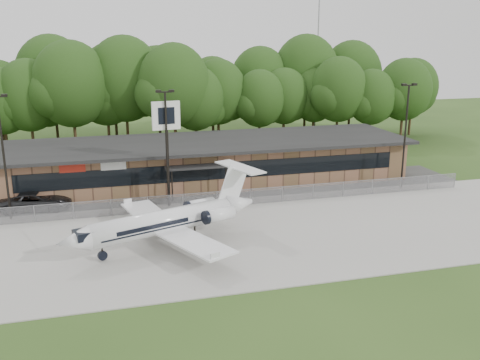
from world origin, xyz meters
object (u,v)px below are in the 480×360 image
object	(u,v)px
suv	(36,201)
pole_sign	(166,127)
terminal	(207,161)
business_jet	(169,221)

from	to	relation	value
suv	pole_sign	world-z (taller)	pole_sign
terminal	suv	size ratio (longest dim) A/B	6.97
business_jet	pole_sign	distance (m)	10.71
suv	business_jet	bearing A→B (deg)	-132.73
business_jet	pole_sign	world-z (taller)	pole_sign
suv	pole_sign	xyz separation A→B (m)	(11.24, -1.65, 6.25)
business_jet	pole_sign	xyz separation A→B (m)	(1.19, 9.27, 5.22)
business_jet	pole_sign	size ratio (longest dim) A/B	1.63
business_jet	pole_sign	bearing A→B (deg)	63.06
business_jet	terminal	bearing A→B (deg)	49.88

